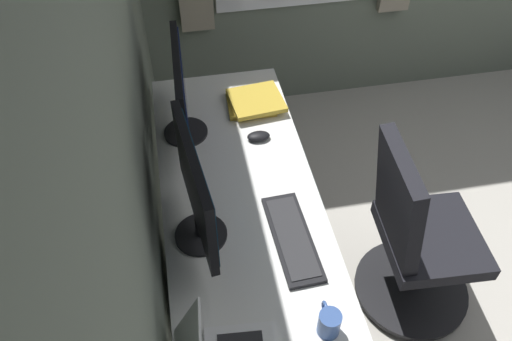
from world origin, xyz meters
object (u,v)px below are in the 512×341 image
monitor_primary (196,190)px  coffee_mug (329,323)px  office_chair (415,240)px  keyboard_main (292,238)px  monitor_secondary (181,91)px  mouse_main (259,136)px  drawer_pedestal (246,301)px  book_stack_near (254,102)px

monitor_primary → coffee_mug: bearing=-141.6°
office_chair → keyboard_main: bearing=97.9°
monitor_secondary → keyboard_main: size_ratio=1.31×
keyboard_main → monitor_secondary: bearing=26.6°
monitor_primary → mouse_main: monitor_primary is taller
coffee_mug → office_chair: office_chair is taller
monitor_primary → monitor_secondary: size_ratio=0.94×
monitor_primary → office_chair: monitor_primary is taller
keyboard_main → mouse_main: bearing=2.0°
keyboard_main → office_chair: size_ratio=0.44×
monitor_secondary → coffee_mug: size_ratio=4.86×
coffee_mug → office_chair: bearing=-51.0°
mouse_main → monitor_primary: bearing=147.3°
drawer_pedestal → book_stack_near: 0.94m
monitor_secondary → book_stack_near: 0.42m
monitor_secondary → monitor_primary: bearing=-179.7°
coffee_mug → mouse_main: bearing=2.9°
mouse_main → coffee_mug: (-0.95, -0.05, 0.03)m
keyboard_main → office_chair: bearing=-82.1°
keyboard_main → monitor_primary: bearing=76.2°
book_stack_near → drawer_pedestal: bearing=167.2°
monitor_primary → monitor_secondary: 0.59m
monitor_primary → coffee_mug: monitor_primary is taller
mouse_main → coffee_mug: 0.95m
keyboard_main → mouse_main: mouse_main is taller
keyboard_main → coffee_mug: (-0.38, -0.03, 0.04)m
drawer_pedestal → monitor_primary: size_ratio=1.34×
keyboard_main → coffee_mug: coffee_mug is taller
drawer_pedestal → mouse_main: size_ratio=6.68×
coffee_mug → keyboard_main: bearing=4.4°
monitor_secondary → mouse_main: 0.40m
drawer_pedestal → office_chair: size_ratio=0.72×
book_stack_near → coffee_mug: 1.19m
book_stack_near → coffee_mug: coffee_mug is taller
monitor_secondary → office_chair: size_ratio=0.57×
monitor_primary → office_chair: bearing=-90.0°
coffee_mug → office_chair: (0.46, -0.57, -0.32)m
monitor_secondary → office_chair: monitor_secondary is taller
monitor_primary → book_stack_near: monitor_primary is taller
monitor_secondary → coffee_mug: (-1.05, -0.37, -0.19)m
monitor_primary → mouse_main: 0.63m
mouse_main → book_stack_near: bearing=-5.3°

